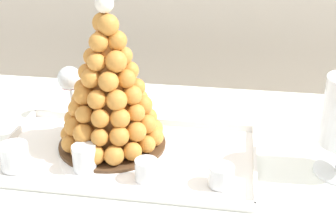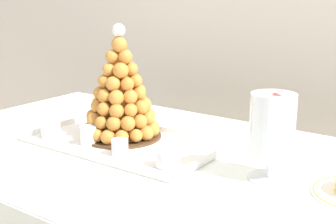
{
  "view_description": "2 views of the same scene",
  "coord_description": "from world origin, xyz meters",
  "px_view_note": "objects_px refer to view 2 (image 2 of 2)",
  "views": [
    {
      "loc": [
        0.13,
        -0.89,
        1.3
      ],
      "look_at": [
        -0.0,
        -0.05,
        0.89
      ],
      "focal_mm": 48.62,
      "sensor_mm": 36.0,
      "label": 1
    },
    {
      "loc": [
        0.81,
        -1.04,
        1.21
      ],
      "look_at": [
        0.08,
        -0.03,
        0.89
      ],
      "focal_mm": 49.72,
      "sensor_mm": 36.0,
      "label": 2
    }
  ],
  "objects_px": {
    "serving_tray": "(124,143)",
    "dessert_cup_mid_right": "(165,159)",
    "dessert_cup_left": "(51,129)",
    "dessert_cup_mid_left": "(89,136)",
    "wine_glass": "(116,93)",
    "macaron_goblet": "(272,125)",
    "dessert_cup_centre": "(120,148)",
    "croquembouche": "(121,94)"
  },
  "relations": [
    {
      "from": "serving_tray",
      "to": "macaron_goblet",
      "type": "height_order",
      "value": "macaron_goblet"
    },
    {
      "from": "croquembouche",
      "to": "dessert_cup_mid_left",
      "type": "relative_size",
      "value": 6.16
    },
    {
      "from": "dessert_cup_centre",
      "to": "wine_glass",
      "type": "bearing_deg",
      "value": 133.03
    },
    {
      "from": "dessert_cup_mid_left",
      "to": "croquembouche",
      "type": "bearing_deg",
      "value": 75.11
    },
    {
      "from": "dessert_cup_left",
      "to": "macaron_goblet",
      "type": "height_order",
      "value": "macaron_goblet"
    },
    {
      "from": "dessert_cup_mid_left",
      "to": "wine_glass",
      "type": "height_order",
      "value": "wine_glass"
    },
    {
      "from": "macaron_goblet",
      "to": "wine_glass",
      "type": "height_order",
      "value": "macaron_goblet"
    },
    {
      "from": "dessert_cup_left",
      "to": "croquembouche",
      "type": "bearing_deg",
      "value": 35.97
    },
    {
      "from": "dessert_cup_centre",
      "to": "dessert_cup_mid_right",
      "type": "height_order",
      "value": "dessert_cup_centre"
    },
    {
      "from": "croquembouche",
      "to": "dessert_cup_mid_right",
      "type": "distance_m",
      "value": 0.32
    },
    {
      "from": "croquembouche",
      "to": "dessert_cup_centre",
      "type": "distance_m",
      "value": 0.21
    },
    {
      "from": "dessert_cup_left",
      "to": "wine_glass",
      "type": "relative_size",
      "value": 0.43
    },
    {
      "from": "macaron_goblet",
      "to": "dessert_cup_mid_left",
      "type": "bearing_deg",
      "value": -171.1
    },
    {
      "from": "serving_tray",
      "to": "macaron_goblet",
      "type": "bearing_deg",
      "value": 1.02
    },
    {
      "from": "dessert_cup_mid_left",
      "to": "dessert_cup_centre",
      "type": "distance_m",
      "value": 0.14
    },
    {
      "from": "dessert_cup_left",
      "to": "dessert_cup_mid_left",
      "type": "height_order",
      "value": "same"
    },
    {
      "from": "dessert_cup_mid_left",
      "to": "dessert_cup_centre",
      "type": "height_order",
      "value": "dessert_cup_mid_left"
    },
    {
      "from": "serving_tray",
      "to": "dessert_cup_mid_right",
      "type": "distance_m",
      "value": 0.25
    },
    {
      "from": "dessert_cup_left",
      "to": "wine_glass",
      "type": "bearing_deg",
      "value": 84.23
    },
    {
      "from": "macaron_goblet",
      "to": "dessert_cup_mid_right",
      "type": "bearing_deg",
      "value": -158.84
    },
    {
      "from": "serving_tray",
      "to": "dessert_cup_left",
      "type": "bearing_deg",
      "value": -157.02
    },
    {
      "from": "dessert_cup_left",
      "to": "wine_glass",
      "type": "xyz_separation_m",
      "value": [
        0.03,
        0.29,
        0.07
      ]
    },
    {
      "from": "croquembouche",
      "to": "macaron_goblet",
      "type": "bearing_deg",
      "value": -3.16
    },
    {
      "from": "serving_tray",
      "to": "dessert_cup_left",
      "type": "distance_m",
      "value": 0.25
    },
    {
      "from": "serving_tray",
      "to": "dessert_cup_left",
      "type": "xyz_separation_m",
      "value": [
        -0.23,
        -0.1,
        0.03
      ]
    },
    {
      "from": "serving_tray",
      "to": "dessert_cup_centre",
      "type": "relative_size",
      "value": 12.3
    },
    {
      "from": "macaron_goblet",
      "to": "dessert_cup_centre",
      "type": "bearing_deg",
      "value": -165.73
    },
    {
      "from": "wine_glass",
      "to": "dessert_cup_left",
      "type": "bearing_deg",
      "value": -95.77
    },
    {
      "from": "dessert_cup_centre",
      "to": "macaron_goblet",
      "type": "height_order",
      "value": "macaron_goblet"
    },
    {
      "from": "serving_tray",
      "to": "wine_glass",
      "type": "distance_m",
      "value": 0.29
    },
    {
      "from": "dessert_cup_mid_right",
      "to": "wine_glass",
      "type": "relative_size",
      "value": 0.36
    },
    {
      "from": "macaron_goblet",
      "to": "wine_glass",
      "type": "bearing_deg",
      "value": 165.11
    },
    {
      "from": "serving_tray",
      "to": "croquembouche",
      "type": "bearing_deg",
      "value": 138.71
    },
    {
      "from": "dessert_cup_mid_right",
      "to": "croquembouche",
      "type": "bearing_deg",
      "value": 154.46
    },
    {
      "from": "dessert_cup_left",
      "to": "wine_glass",
      "type": "height_order",
      "value": "wine_glass"
    },
    {
      "from": "croquembouche",
      "to": "wine_glass",
      "type": "distance_m",
      "value": 0.22
    },
    {
      "from": "croquembouche",
      "to": "serving_tray",
      "type": "bearing_deg",
      "value": -41.29
    },
    {
      "from": "dessert_cup_mid_left",
      "to": "dessert_cup_mid_right",
      "type": "relative_size",
      "value": 1.1
    },
    {
      "from": "dessert_cup_left",
      "to": "wine_glass",
      "type": "distance_m",
      "value": 0.3
    },
    {
      "from": "macaron_goblet",
      "to": "wine_glass",
      "type": "xyz_separation_m",
      "value": [
        -0.68,
        0.18,
        -0.04
      ]
    },
    {
      "from": "serving_tray",
      "to": "dessert_cup_left",
      "type": "relative_size",
      "value": 9.59
    },
    {
      "from": "dessert_cup_mid_right",
      "to": "wine_glass",
      "type": "xyz_separation_m",
      "value": [
        -0.43,
        0.28,
        0.08
      ]
    }
  ]
}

